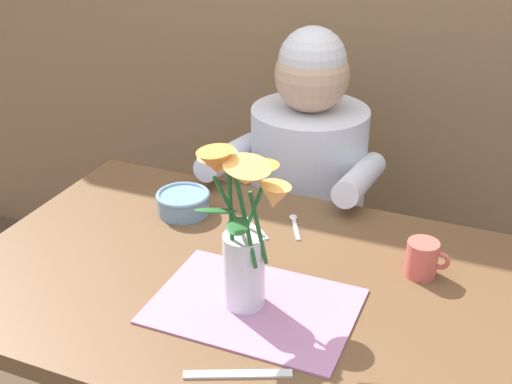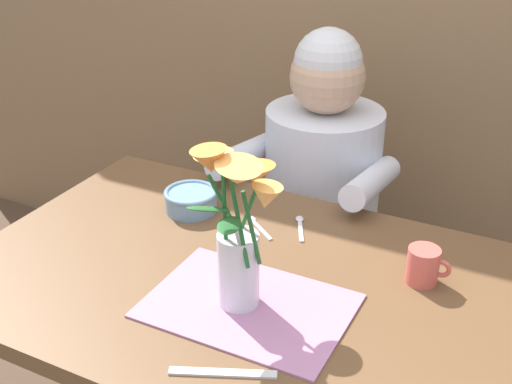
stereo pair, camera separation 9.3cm
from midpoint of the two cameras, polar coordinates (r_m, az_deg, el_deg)
dining_table at (r=1.49m, az=0.42°, el=-10.21°), size 1.20×0.80×0.74m
seated_person at (r=2.03m, az=6.84°, el=-2.06°), size 0.45×0.47×1.14m
striped_placemat at (r=1.34m, az=1.35°, el=-9.82°), size 0.40×0.28×0.00m
flower_vase at (r=1.24m, az=0.45°, el=-2.68°), size 0.21×0.22×0.35m
ceramic_bowl at (r=1.67m, az=-4.04°, el=-0.68°), size 0.14×0.14×0.06m
dinner_knife at (r=1.19m, az=-0.57°, el=-15.38°), size 0.18×0.09×0.00m
ceramic_mug at (r=1.44m, az=16.06°, el=-6.16°), size 0.09×0.07×0.08m
spoon_0 at (r=1.61m, az=1.67°, el=-2.82°), size 0.10×0.08×0.01m
spoon_1 at (r=1.62m, az=5.47°, el=-2.83°), size 0.07×0.11×0.01m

